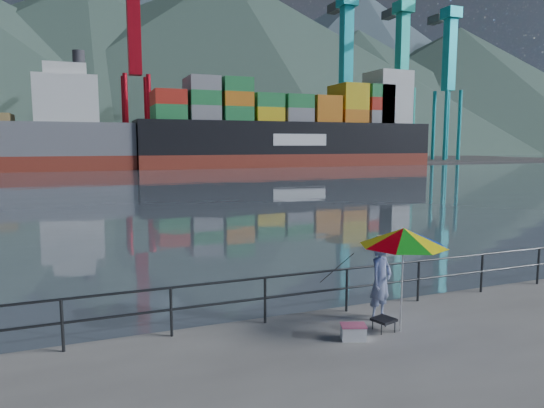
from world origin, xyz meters
The scene contains 12 objects.
harbor_water centered at (0.00, 130.00, 0.00)m, with size 500.00×280.00×0.00m, color #505C68.
far_dock centered at (10.00, 93.00, 0.00)m, with size 200.00×40.00×0.40m, color #514F4C.
guardrail centered at (0.00, 1.70, 0.52)m, with size 22.00×0.06×1.03m.
mountains centered at (38.82, 207.75, 35.55)m, with size 600.00×332.80×80.00m.
port_cranes centered at (31.00, 84.00, 16.00)m, with size 116.00×28.00×38.40m.
container_stacks centered at (34.70, 93.57, 3.38)m, with size 58.00×5.40×7.80m.
fisherman centered at (1.44, 1.01, 0.86)m, with size 0.63×0.41×1.71m, color navy.
beach_umbrella centered at (1.43, 0.25, 1.97)m, with size 1.77×1.77×2.16m.
folding_stool centered at (1.12, 0.38, 0.14)m, with size 0.50×0.50×0.27m.
cooler_bag centered at (0.31, 0.23, 0.14)m, with size 0.47×0.32×0.27m, color white.
fishing_rod centered at (0.95, 2.13, 0.00)m, with size 0.02×0.02×1.86m, color black.
container_ship centered at (32.31, 73.57, 5.88)m, with size 54.29×9.05×18.10m.
Camera 1 is at (-4.51, -7.71, 3.84)m, focal length 32.00 mm.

